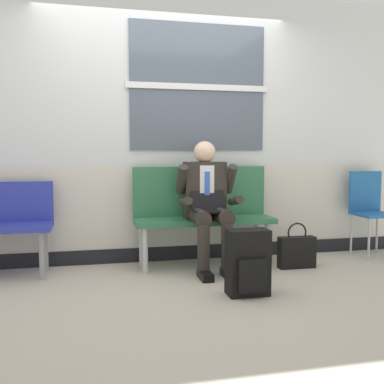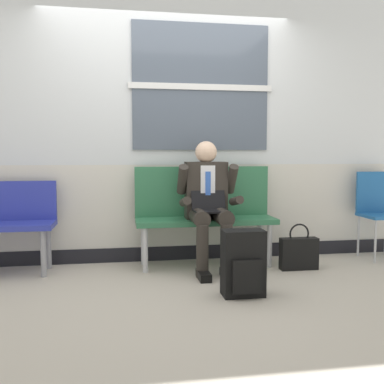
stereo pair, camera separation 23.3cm
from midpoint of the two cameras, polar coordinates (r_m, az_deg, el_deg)
The scene contains 7 objects.
ground_plane at distance 4.08m, azimuth -3.73°, elevation -10.73°, with size 18.00×18.00×0.00m, color #B2A899.
station_wall at distance 4.57m, azimuth -5.02°, elevation 8.32°, with size 5.44×0.17×2.75m.
bench_with_person at distance 4.40m, azimuth -0.16°, elevation -2.17°, with size 1.36×0.42×0.97m.
person_seated at distance 4.19m, azimuth 0.46°, elevation -1.25°, with size 0.57×0.70×1.22m.
backpack at distance 3.49m, azimuth 5.33°, elevation -9.13°, with size 0.32×0.23×0.52m.
handbag at distance 4.39m, azimuth 11.87°, elevation -7.51°, with size 0.36×0.11×0.44m.
folding_chair at distance 5.12m, azimuth 20.71°, elevation -1.60°, with size 0.38×0.38×0.91m.
Camera 1 is at (-0.72, -3.85, 1.10)m, focal length 41.37 mm.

